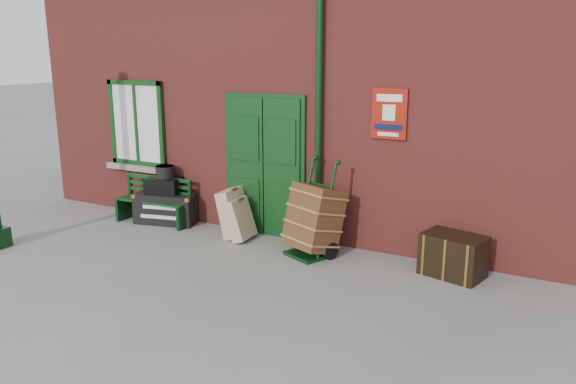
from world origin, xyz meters
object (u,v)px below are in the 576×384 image
Objects in this scene: bench at (155,199)px; dark_trunk at (453,255)px; houdini_trunk at (168,207)px; porter_trolley at (314,219)px.

dark_trunk is at bearing -3.61° from bench.
bench is 1.29× the size of houdini_trunk.
bench is at bearing -159.83° from porter_trolley.
dark_trunk is (4.89, -0.14, 0.02)m from houdini_trunk.
bench is 0.26m from houdini_trunk.
houdini_trunk is at bearing -162.31° from porter_trolley.
porter_trolley is at bearing -18.51° from houdini_trunk.
dark_trunk is (1.97, 0.13, -0.25)m from porter_trolley.
porter_trolley reaches higher than dark_trunk.
porter_trolley is at bearing -161.73° from dark_trunk.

